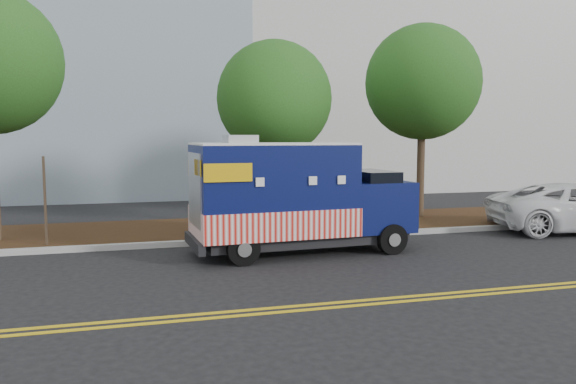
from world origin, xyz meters
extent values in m
plane|color=black|center=(0.00, 0.00, 0.00)|extent=(120.00, 120.00, 0.00)
cube|color=#9E9E99|center=(0.00, 1.40, 0.07)|extent=(120.00, 0.18, 0.15)
cube|color=black|center=(0.00, 3.50, 0.07)|extent=(120.00, 4.00, 0.15)
cube|color=gold|center=(0.00, -4.45, 0.01)|extent=(120.00, 0.10, 0.01)
cube|color=gold|center=(0.00, -4.70, 0.01)|extent=(120.00, 0.10, 0.01)
cylinder|color=#38281C|center=(0.87, 3.59, 1.59)|extent=(0.26, 0.26, 3.17)
sphere|color=#264F16|center=(0.87, 3.59, 4.06)|extent=(3.57, 3.57, 3.57)
cylinder|color=#38281C|center=(6.10, 3.83, 1.87)|extent=(0.26, 0.26, 3.74)
sphere|color=#264F16|center=(6.10, 3.83, 4.71)|extent=(3.87, 3.87, 3.87)
cube|color=#473828|center=(-5.56, 1.75, 1.20)|extent=(0.06, 0.06, 2.40)
cube|color=black|center=(0.67, -0.18, 0.38)|extent=(5.11, 1.99, 0.25)
cube|color=#0A1147|center=(-0.14, -0.22, 1.62)|extent=(3.88, 2.27, 2.15)
cube|color=red|center=(-0.14, -0.22, 0.85)|extent=(3.92, 2.33, 0.67)
cube|color=white|center=(-0.14, -0.22, 2.71)|extent=(3.88, 2.27, 0.05)
cube|color=#B7B7BA|center=(-0.94, -0.27, 2.83)|extent=(0.76, 0.76, 0.20)
cube|color=#0A1147|center=(2.55, -0.07, 1.12)|extent=(1.72, 2.02, 1.26)
cube|color=black|center=(2.51, -0.07, 1.72)|extent=(1.00, 1.80, 0.58)
cube|color=black|center=(3.38, -0.02, 0.70)|extent=(0.17, 1.80, 0.27)
cube|color=black|center=(-2.06, -0.33, 0.40)|extent=(0.28, 2.02, 0.25)
cube|color=#B7B7BA|center=(-2.04, -0.33, 1.66)|extent=(0.13, 1.61, 1.70)
cube|color=#B7B7BA|center=(0.07, 0.86, 1.66)|extent=(1.61, 0.13, 0.99)
cube|color=#DEAD0B|center=(-1.42, -1.36, 2.11)|extent=(1.08, 0.08, 0.40)
cube|color=#DEAD0B|center=(-1.54, 0.77, 2.11)|extent=(1.08, 0.08, 0.40)
cylinder|color=black|center=(2.69, -0.98, 0.38)|extent=(0.77, 0.29, 0.75)
cylinder|color=black|center=(2.59, 0.85, 0.38)|extent=(0.77, 0.29, 0.75)
cylinder|color=black|center=(-1.07, -1.19, 0.38)|extent=(0.77, 0.29, 0.75)
cylinder|color=black|center=(-1.17, 0.64, 0.38)|extent=(0.77, 0.29, 0.75)
camera|label=1|loc=(-3.44, -13.40, 2.89)|focal=35.00mm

